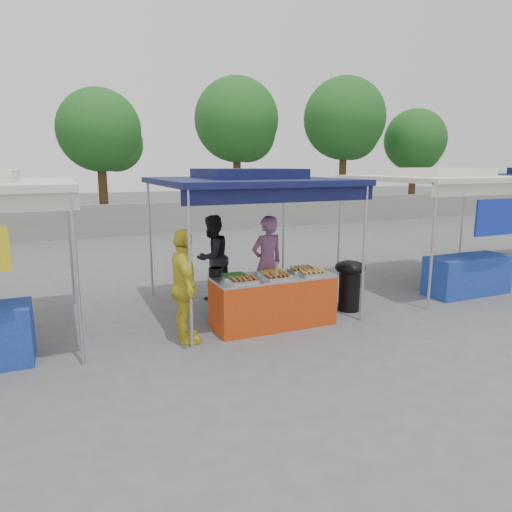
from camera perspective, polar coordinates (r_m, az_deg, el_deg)
name	(u,v)px	position (r m, az deg, el deg)	size (l,w,h in m)	color
ground_plane	(270,323)	(7.83, 1.77, -8.36)	(80.00, 80.00, 0.00)	#57575A
back_wall	(148,219)	(18.06, -13.31, 4.55)	(40.00, 0.25, 1.20)	gray
main_canopy	(248,180)	(8.26, -1.03, 9.48)	(3.20, 3.20, 2.57)	#B6B6BD
neighbor_stall_right	(450,214)	(10.59, 23.10, 4.81)	(3.20, 3.20, 2.57)	#B6B6BD
tree_1	(103,134)	(19.78, -18.56, 14.25)	(3.36, 3.27, 5.62)	#3F2D18
tree_2	(239,124)	(21.67, -2.12, 16.20)	(3.82, 3.81, 6.55)	#3F2D18
tree_3	(346,122)	(23.72, 11.22, 16.07)	(3.98, 3.98, 6.85)	#3F2D18
tree_4	(416,143)	(26.30, 19.41, 13.20)	(3.32, 3.22, 5.54)	#3F2D18
vendor_table	(273,300)	(7.61, 2.11, -5.57)	(2.00, 0.80, 0.85)	#BC3A11
food_tray_fl	(244,280)	(7.05, -1.56, -3.05)	(0.42, 0.30, 0.07)	silver
food_tray_fm	(278,277)	(7.28, 2.72, -2.61)	(0.42, 0.30, 0.07)	silver
food_tray_fr	(312,273)	(7.57, 7.04, -2.13)	(0.42, 0.30, 0.07)	silver
food_tray_bl	(234,276)	(7.31, -2.76, -2.56)	(0.42, 0.30, 0.07)	silver
food_tray_bm	(272,273)	(7.55, 2.04, -2.09)	(0.42, 0.30, 0.07)	silver
food_tray_br	(302,270)	(7.81, 5.72, -1.69)	(0.42, 0.30, 0.07)	silver
cooking_pot	(216,272)	(7.47, -5.05, -2.00)	(0.24, 0.24, 0.14)	black
skewer_cup	(276,276)	(7.29, 2.55, -2.48)	(0.08, 0.08, 0.10)	#B6B6BD
wok_burner	(350,281)	(8.50, 11.63, -3.07)	(0.56, 0.56, 0.94)	black
crate_left	(230,308)	(8.14, -3.26, -6.46)	(0.51, 0.36, 0.31)	#13299E
crate_right	(274,306)	(8.24, 2.29, -6.28)	(0.48, 0.34, 0.29)	#13299E
crate_stacked	(274,291)	(8.16, 2.30, -4.40)	(0.46, 0.32, 0.27)	#13299E
vendor_woman	(267,263)	(8.35, 1.40, -0.87)	(0.64, 0.42, 1.74)	#855577
helper_man	(212,257)	(9.08, -5.48, -0.14)	(0.81, 0.63, 1.67)	black
customer_person	(184,287)	(6.84, -8.97, -3.83)	(1.01, 0.42, 1.73)	yellow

